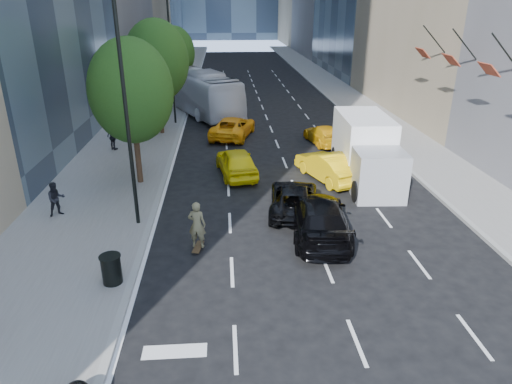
{
  "coord_description": "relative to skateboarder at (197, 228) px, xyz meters",
  "views": [
    {
      "loc": [
        -2.65,
        -14.22,
        9.05
      ],
      "look_at": [
        -1.36,
        3.63,
        1.6
      ],
      "focal_mm": 32.0,
      "sensor_mm": 36.0,
      "label": 1
    }
  ],
  "objects": [
    {
      "name": "trash_can",
      "position": [
        -2.8,
        -2.32,
        -0.31
      ],
      "size": [
        0.66,
        0.66,
        1.0
      ],
      "primitive_type": "cylinder",
      "color": "black",
      "rests_on": "sidewalk_left"
    },
    {
      "name": "tree_near",
      "position": [
        -3.4,
        7.29,
        4.01
      ],
      "size": [
        4.2,
        4.2,
        7.46
      ],
      "color": "black",
      "rests_on": "sidewalk_left"
    },
    {
      "name": "city_bus",
      "position": [
        -1.0,
        24.85,
        0.88
      ],
      "size": [
        8.04,
        13.3,
        3.67
      ],
      "primitive_type": "imported",
      "rotation": [
        0.0,
        0.0,
        0.41
      ],
      "color": "silver",
      "rests_on": "ground"
    },
    {
      "name": "traffic_signal",
      "position": [
        -2.6,
        38.29,
        3.28
      ],
      "size": [
        2.48,
        0.53,
        5.2
      ],
      "color": "black",
      "rests_on": "sidewalk_left"
    },
    {
      "name": "black_sedan_lincoln",
      "position": [
        4.3,
        3.29,
        -0.3
      ],
      "size": [
        2.85,
        4.97,
        1.31
      ],
      "primitive_type": "imported",
      "rotation": [
        0.0,
        0.0,
        2.99
      ],
      "color": "black",
      "rests_on": "ground"
    },
    {
      "name": "facade_flags",
      "position": [
        14.44,
        8.29,
        5.23
      ],
      "size": [
        1.85,
        13.3,
        2.05
      ],
      "color": "black",
      "rests_on": "ground"
    },
    {
      "name": "sidewalk_left",
      "position": [
        -5.2,
        28.29,
        -0.88
      ],
      "size": [
        6.0,
        120.0,
        0.15
      ],
      "primitive_type": "cube",
      "color": "slate",
      "rests_on": "ground"
    },
    {
      "name": "lamp_near",
      "position": [
        -2.53,
        2.29,
        4.85
      ],
      "size": [
        2.13,
        0.22,
        10.0
      ],
      "color": "black",
      "rests_on": "sidewalk_left"
    },
    {
      "name": "sidewalk_right",
      "position": [
        13.8,
        28.29,
        -0.88
      ],
      "size": [
        4.0,
        120.0,
        0.15
      ],
      "primitive_type": "cube",
      "color": "slate",
      "rests_on": "ground"
    },
    {
      "name": "black_sedan_mercedes",
      "position": [
        5.0,
        0.85,
        -0.14
      ],
      "size": [
        2.81,
        5.81,
        1.63
      ],
      "primitive_type": "imported",
      "rotation": [
        0.0,
        0.0,
        3.05
      ],
      "color": "black",
      "rests_on": "ground"
    },
    {
      "name": "tree_far",
      "position": [
        -3.4,
        30.29,
        3.67
      ],
      "size": [
        3.9,
        3.9,
        6.92
      ],
      "color": "black",
      "rests_on": "sidewalk_left"
    },
    {
      "name": "taxi_a",
      "position": [
        1.8,
        8.35,
        -0.17
      ],
      "size": [
        2.55,
        4.83,
        1.57
      ],
      "primitive_type": "imported",
      "rotation": [
        0.0,
        0.0,
        3.3
      ],
      "color": "yellow",
      "rests_on": "ground"
    },
    {
      "name": "box_truck",
      "position": [
        8.81,
        7.19,
        0.75
      ],
      "size": [
        2.9,
        7.15,
        3.36
      ],
      "rotation": [
        0.0,
        0.0,
        -0.05
      ],
      "color": "white",
      "rests_on": "ground"
    },
    {
      "name": "skateboarder",
      "position": [
        0.0,
        0.0,
        0.0
      ],
      "size": [
        0.78,
        0.59,
        1.92
      ],
      "primitive_type": "imported",
      "rotation": [
        0.0,
        0.0,
        2.94
      ],
      "color": "#6B6443",
      "rests_on": "ground"
    },
    {
      "name": "pedestrian_b",
      "position": [
        -6.05,
        13.27,
        0.02
      ],
      "size": [
        1.02,
        0.91,
        1.66
      ],
      "primitive_type": "imported",
      "rotation": [
        0.0,
        0.0,
        2.49
      ],
      "color": "black",
      "rests_on": "sidewalk_left"
    },
    {
      "name": "pedestrian_a",
      "position": [
        -6.43,
        3.33,
        -0.02
      ],
      "size": [
        0.97,
        0.91,
        1.58
      ],
      "primitive_type": "imported",
      "rotation": [
        0.0,
        0.0,
        0.55
      ],
      "color": "black",
      "rests_on": "sidewalk_left"
    },
    {
      "name": "taxi_d",
      "position": [
        8.0,
        14.14,
        -0.33
      ],
      "size": [
        2.44,
        4.59,
        1.27
      ],
      "primitive_type": "imported",
      "rotation": [
        0.0,
        0.0,
        3.3
      ],
      "color": "#E4A20C",
      "rests_on": "ground"
    },
    {
      "name": "lamp_far",
      "position": [
        -2.53,
        20.29,
        4.85
      ],
      "size": [
        2.13,
        0.22,
        10.0
      ],
      "color": "black",
      "rests_on": "sidewalk_left"
    },
    {
      "name": "taxi_b",
      "position": [
        6.78,
        7.29,
        -0.18
      ],
      "size": [
        3.16,
        5.02,
        1.56
      ],
      "primitive_type": "imported",
      "rotation": [
        0.0,
        0.0,
        3.49
      ],
      "color": "yellow",
      "rests_on": "ground"
    },
    {
      "name": "ground",
      "position": [
        3.8,
        -1.71,
        -0.96
      ],
      "size": [
        160.0,
        160.0,
        0.0
      ],
      "primitive_type": "plane",
      "color": "black",
      "rests_on": "ground"
    },
    {
      "name": "taxi_c",
      "position": [
        1.8,
        16.29,
        -0.22
      ],
      "size": [
        3.79,
        5.78,
        1.48
      ],
      "primitive_type": "imported",
      "rotation": [
        0.0,
        0.0,
        2.87
      ],
      "color": "#FFA30D",
      "rests_on": "ground"
    },
    {
      "name": "tree_mid",
      "position": [
        -3.4,
        17.29,
        4.36
      ],
      "size": [
        4.5,
        4.5,
        7.99
      ],
      "color": "black",
      "rests_on": "sidewalk_left"
    }
  ]
}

